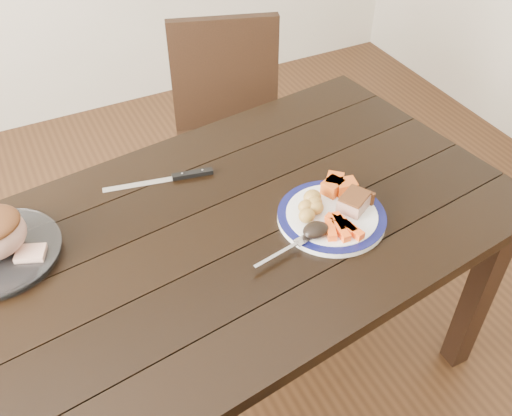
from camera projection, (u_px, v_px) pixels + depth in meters
name	position (u px, v px, depth m)	size (l,w,h in m)	color
ground	(233.00, 381.00, 2.01)	(4.00, 4.00, 0.00)	#472B16
dining_table	(227.00, 251.00, 1.57)	(1.71, 1.10, 0.75)	black
chair_far	(229.00, 128.00, 2.26)	(0.53, 0.54, 0.93)	black
dinner_plate	(331.00, 217.00, 1.53)	(0.29, 0.29, 0.02)	white
plate_rim	(332.00, 215.00, 1.52)	(0.29, 0.29, 0.02)	#0D0F43
pork_slice	(354.00, 202.00, 1.52)	(0.08, 0.06, 0.04)	tan
roasted_potatoes	(311.00, 205.00, 1.51)	(0.10, 0.10, 0.04)	gold
carrot_batons	(341.00, 227.00, 1.47)	(0.09, 0.11, 0.02)	#FF5715
pumpkin_wedges	(338.00, 185.00, 1.58)	(0.10, 0.09, 0.04)	orange
dark_mushroom	(316.00, 230.00, 1.45)	(0.07, 0.05, 0.03)	black
fork	(287.00, 249.00, 1.42)	(0.18, 0.05, 0.00)	silver
cut_slice	(31.00, 254.00, 1.40)	(0.07, 0.06, 0.02)	tan
carving_knife	(179.00, 177.00, 1.66)	(0.32, 0.08, 0.01)	silver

